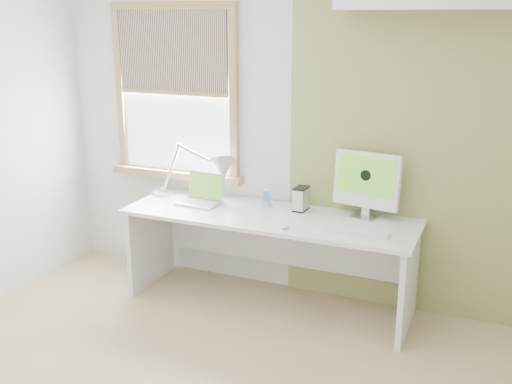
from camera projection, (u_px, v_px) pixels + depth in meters
The scene contains 11 objects.
room at pixel (176, 189), 3.10m from camera, with size 4.04×3.54×2.64m.
accent_wall at pixel (424, 141), 4.26m from camera, with size 2.00×0.02×2.60m, color #8E944F.
window at pixel (175, 93), 4.92m from camera, with size 1.20×0.14×1.42m.
desk at pixel (272, 237), 4.60m from camera, with size 2.20×0.70×0.73m.
desk_lamp at pixel (211, 171), 4.81m from camera, with size 0.79×0.32×0.44m.
laptop at pixel (202, 196), 4.77m from camera, with size 0.34×0.28×0.23m.
phone_dock at pixel (267, 202), 4.68m from camera, with size 0.08×0.08×0.14m.
external_drive at pixel (301, 199), 4.57m from camera, with size 0.10×0.15×0.18m.
imac at pixel (367, 181), 4.37m from camera, with size 0.50×0.20×0.49m.
keyboard at pixel (358, 232), 4.11m from camera, with size 0.42×0.13×0.02m.
mouse at pixel (285, 226), 4.21m from camera, with size 0.05×0.09×0.03m, color white.
Camera 1 is at (1.54, -2.58, 2.16)m, focal length 42.44 mm.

